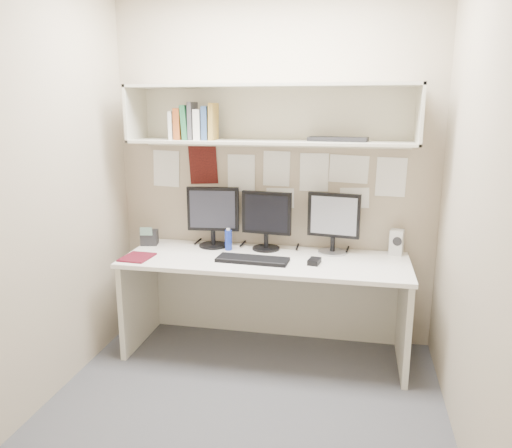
% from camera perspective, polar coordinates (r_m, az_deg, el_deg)
% --- Properties ---
extents(floor, '(2.40, 2.00, 0.01)m').
position_cam_1_polar(floor, '(3.26, -1.17, -19.62)').
color(floor, '#45454A').
rests_on(floor, ground).
extents(wall_back, '(2.40, 0.02, 2.60)m').
position_cam_1_polar(wall_back, '(3.75, 2.07, 6.05)').
color(wall_back, tan).
rests_on(wall_back, ground).
extents(wall_front, '(2.40, 0.02, 2.60)m').
position_cam_1_polar(wall_front, '(1.84, -8.15, -1.69)').
color(wall_front, tan).
rests_on(wall_front, ground).
extents(wall_left, '(0.02, 2.00, 2.60)m').
position_cam_1_polar(wall_left, '(3.26, -22.42, 3.96)').
color(wall_left, tan).
rests_on(wall_left, ground).
extents(wall_right, '(0.02, 2.00, 2.60)m').
position_cam_1_polar(wall_right, '(2.78, 23.66, 2.40)').
color(wall_right, tan).
rests_on(wall_right, ground).
extents(desk, '(2.00, 0.70, 0.73)m').
position_cam_1_polar(desk, '(3.66, 1.04, -9.33)').
color(desk, white).
rests_on(desk, floor).
extents(overhead_hutch, '(2.00, 0.38, 0.40)m').
position_cam_1_polar(overhead_hutch, '(3.58, 1.75, 12.46)').
color(overhead_hutch, beige).
rests_on(overhead_hutch, wall_back).
extents(pinned_papers, '(1.92, 0.01, 0.48)m').
position_cam_1_polar(pinned_papers, '(3.75, 2.05, 5.28)').
color(pinned_papers, white).
rests_on(pinned_papers, wall_back).
extents(monitor_left, '(0.39, 0.21, 0.46)m').
position_cam_1_polar(monitor_left, '(3.77, -4.93, 1.12)').
color(monitor_left, black).
rests_on(monitor_left, desk).
extents(monitor_center, '(0.37, 0.21, 0.43)m').
position_cam_1_polar(monitor_center, '(3.68, 1.20, 0.71)').
color(monitor_center, black).
rests_on(monitor_center, desk).
extents(monitor_right, '(0.38, 0.21, 0.44)m').
position_cam_1_polar(monitor_right, '(3.63, 8.85, 0.40)').
color(monitor_right, '#A5A5AA').
rests_on(monitor_right, desk).
extents(keyboard, '(0.50, 0.20, 0.02)m').
position_cam_1_polar(keyboard, '(3.44, -0.40, -4.10)').
color(keyboard, black).
rests_on(keyboard, desk).
extents(mouse, '(0.09, 0.13, 0.04)m').
position_cam_1_polar(mouse, '(3.41, 6.68, -4.27)').
color(mouse, black).
rests_on(mouse, desk).
extents(speaker, '(0.11, 0.11, 0.18)m').
position_cam_1_polar(speaker, '(3.72, 15.77, -2.00)').
color(speaker, silver).
rests_on(speaker, desk).
extents(blue_bottle, '(0.05, 0.05, 0.16)m').
position_cam_1_polar(blue_bottle, '(3.70, -3.18, -1.81)').
color(blue_bottle, navy).
rests_on(blue_bottle, desk).
extents(maroon_notebook, '(0.21, 0.25, 0.01)m').
position_cam_1_polar(maroon_notebook, '(3.62, -13.43, -3.71)').
color(maroon_notebook, '#530E1B').
rests_on(maroon_notebook, desk).
extents(desk_phone, '(0.14, 0.13, 0.15)m').
position_cam_1_polar(desk_phone, '(3.93, -12.09, -1.49)').
color(desk_phone, black).
rests_on(desk_phone, desk).
extents(book_stack, '(0.33, 0.16, 0.26)m').
position_cam_1_polar(book_stack, '(3.64, -7.08, 11.37)').
color(book_stack, silver).
rests_on(book_stack, overhead_hutch).
extents(hutch_tray, '(0.42, 0.20, 0.03)m').
position_cam_1_polar(hutch_tray, '(3.50, 9.36, 9.56)').
color(hutch_tray, black).
rests_on(hutch_tray, overhead_hutch).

